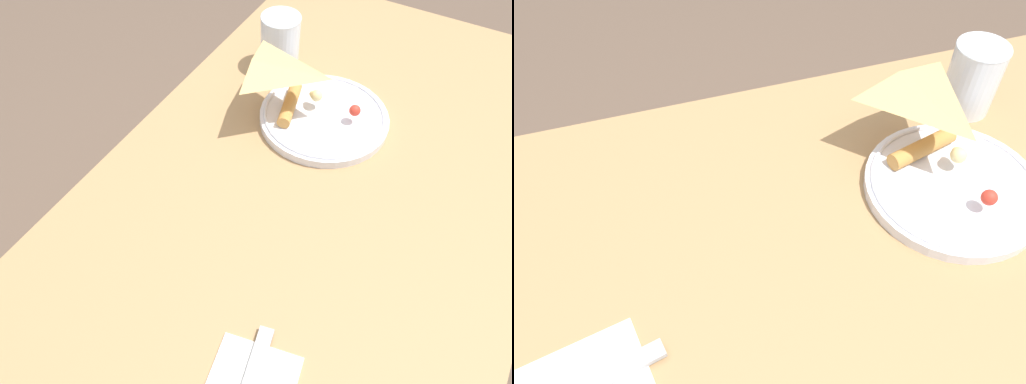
{
  "view_description": "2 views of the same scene",
  "coord_description": "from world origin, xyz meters",
  "views": [
    {
      "loc": [
        0.51,
        0.17,
        1.41
      ],
      "look_at": [
        0.11,
        -0.05,
        0.83
      ],
      "focal_mm": 35.0,
      "sensor_mm": 36.0,
      "label": 1
    },
    {
      "loc": [
        0.23,
        0.29,
        1.29
      ],
      "look_at": [
        0.11,
        -0.08,
        0.83
      ],
      "focal_mm": 35.0,
      "sensor_mm": 36.0,
      "label": 2
    }
  ],
  "objects": [
    {
      "name": "dining_table",
      "position": [
        0.0,
        0.0,
        0.65
      ],
      "size": [
        1.21,
        0.7,
        0.77
      ],
      "color": "#A87F51",
      "rests_on": "ground_plane"
    },
    {
      "name": "plate_pizza",
      "position": [
        -0.14,
        -0.05,
        0.78
      ],
      "size": [
        0.24,
        0.24,
        0.05
      ],
      "color": "white",
      "rests_on": "dining_table"
    },
    {
      "name": "milk_glass",
      "position": [
        -0.26,
        -0.2,
        0.82
      ],
      "size": [
        0.08,
        0.08,
        0.11
      ],
      "color": "white",
      "rests_on": "dining_table"
    }
  ]
}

